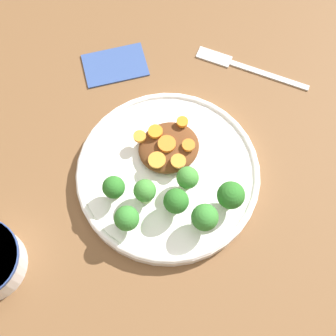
{
  "coord_description": "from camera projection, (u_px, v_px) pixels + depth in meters",
  "views": [
    {
      "loc": [
        -0.12,
        -0.25,
        0.69
      ],
      "look_at": [
        0.0,
        0.0,
        0.04
      ],
      "focal_mm": 50.0,
      "sensor_mm": 36.0,
      "label": 1
    }
  ],
  "objects": [
    {
      "name": "ground_plane",
      "position": [
        168.0,
        177.0,
        0.74
      ],
      "size": [
        4.0,
        4.0,
        0.0
      ],
      "primitive_type": "plane",
      "color": "brown"
    },
    {
      "name": "plate",
      "position": [
        168.0,
        173.0,
        0.73
      ],
      "size": [
        0.29,
        0.29,
        0.03
      ],
      "color": "white",
      "rests_on": "ground_plane"
    },
    {
      "name": "stew_mound",
      "position": [
        169.0,
        147.0,
        0.73
      ],
      "size": [
        0.1,
        0.09,
        0.02
      ],
      "primitive_type": "ellipsoid",
      "color": "#5B3319",
      "rests_on": "plate"
    },
    {
      "name": "broccoli_floret_0",
      "position": [
        176.0,
        202.0,
        0.67
      ],
      "size": [
        0.04,
        0.04,
        0.05
      ],
      "color": "#759E51",
      "rests_on": "plate"
    },
    {
      "name": "broccoli_floret_1",
      "position": [
        145.0,
        191.0,
        0.68
      ],
      "size": [
        0.03,
        0.03,
        0.05
      ],
      "color": "#7FA85B",
      "rests_on": "plate"
    },
    {
      "name": "broccoli_floret_2",
      "position": [
        188.0,
        178.0,
        0.69
      ],
      "size": [
        0.03,
        0.03,
        0.05
      ],
      "color": "#7FA85B",
      "rests_on": "plate"
    },
    {
      "name": "broccoli_floret_3",
      "position": [
        114.0,
        188.0,
        0.68
      ],
      "size": [
        0.03,
        0.03,
        0.05
      ],
      "color": "#7FA85B",
      "rests_on": "plate"
    },
    {
      "name": "broccoli_floret_4",
      "position": [
        205.0,
        218.0,
        0.66
      ],
      "size": [
        0.04,
        0.04,
        0.05
      ],
      "color": "#759E51",
      "rests_on": "plate"
    },
    {
      "name": "broccoli_floret_5",
      "position": [
        127.0,
        219.0,
        0.67
      ],
      "size": [
        0.04,
        0.04,
        0.05
      ],
      "color": "#759E51",
      "rests_on": "plate"
    },
    {
      "name": "broccoli_floret_6",
      "position": [
        231.0,
        196.0,
        0.67
      ],
      "size": [
        0.04,
        0.04,
        0.06
      ],
      "color": "#7FA85B",
      "rests_on": "plate"
    },
    {
      "name": "carrot_slice_0",
      "position": [
        167.0,
        144.0,
        0.72
      ],
      "size": [
        0.03,
        0.03,
        0.01
      ],
      "primitive_type": "cylinder",
      "color": "orange",
      "rests_on": "stew_mound"
    },
    {
      "name": "carrot_slice_1",
      "position": [
        182.0,
        122.0,
        0.73
      ],
      "size": [
        0.02,
        0.02,
        0.01
      ],
      "primitive_type": "cylinder",
      "color": "orange",
      "rests_on": "stew_mound"
    },
    {
      "name": "carrot_slice_2",
      "position": [
        157.0,
        160.0,
        0.71
      ],
      "size": [
        0.03,
        0.03,
        0.0
      ],
      "primitive_type": "cylinder",
      "color": "orange",
      "rests_on": "stew_mound"
    },
    {
      "name": "carrot_slice_3",
      "position": [
        155.0,
        132.0,
        0.72
      ],
      "size": [
        0.02,
        0.02,
        0.01
      ],
      "primitive_type": "cylinder",
      "color": "orange",
      "rests_on": "stew_mound"
    },
    {
      "name": "carrot_slice_4",
      "position": [
        140.0,
        136.0,
        0.72
      ],
      "size": [
        0.02,
        0.02,
        0.01
      ],
      "primitive_type": "cylinder",
      "color": "orange",
      "rests_on": "stew_mound"
    },
    {
      "name": "carrot_slice_5",
      "position": [
        178.0,
        160.0,
        0.71
      ],
      "size": [
        0.02,
        0.02,
        0.0
      ],
      "primitive_type": "cylinder",
      "color": "orange",
      "rests_on": "stew_mound"
    },
    {
      "name": "carrot_slice_6",
      "position": [
        188.0,
        145.0,
        0.71
      ],
      "size": [
        0.02,
        0.02,
        0.01
      ],
      "primitive_type": "cylinder",
      "color": "orange",
      "rests_on": "stew_mound"
    },
    {
      "name": "fork",
      "position": [
        241.0,
        65.0,
        0.82
      ],
      "size": [
        0.15,
        0.16,
        0.01
      ],
      "rotation": [
        0.0,
        0.0,
        8.59
      ],
      "color": "silver",
      "rests_on": "ground_plane"
    },
    {
      "name": "napkin",
      "position": [
        115.0,
        65.0,
        0.82
      ],
      "size": [
        0.12,
        0.09,
        0.01
      ],
      "rotation": [
        0.0,
        0.0,
        -0.19
      ],
      "color": "#334C8C",
      "rests_on": "ground_plane"
    }
  ]
}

